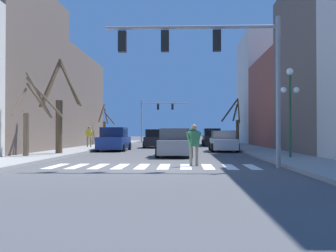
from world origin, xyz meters
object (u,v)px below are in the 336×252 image
object	(u,v)px
car_driving_away_lane	(189,138)
street_lamp_right_corner	(290,94)
car_parked_left_far	(155,139)
car_parked_right_mid	(114,140)
street_tree_left_near	(236,123)
street_tree_left_mid	(59,109)
traffic_signal_far	(156,112)
car_at_intersection	(212,138)
car_driving_toward_lane	(175,143)
pedestrian_crossing_street	(194,141)
car_parked_right_near	(223,142)
street_tree_right_near	(105,127)
street_tree_left_far	(31,119)
traffic_signal_near	(212,55)
pedestrian_waiting_at_curb	(89,135)

from	to	relation	value
car_driving_away_lane	street_lamp_right_corner	bearing A→B (deg)	-169.63
car_parked_left_far	car_parked_right_mid	size ratio (longest dim) A/B	0.91
street_tree_left_near	street_tree_left_mid	bearing A→B (deg)	-122.90
traffic_signal_far	car_at_intersection	world-z (taller)	traffic_signal_far
street_lamp_right_corner	car_driving_toward_lane	size ratio (longest dim) A/B	0.93
car_at_intersection	pedestrian_crossing_street	size ratio (longest dim) A/B	2.42
car_parked_right_near	street_tree_left_mid	bearing A→B (deg)	118.82
car_driving_toward_lane	street_tree_left_near	world-z (taller)	street_tree_left_near
car_parked_right_mid	car_at_intersection	size ratio (longest dim) A/B	1.14
car_parked_right_mid	street_tree_left_near	bearing A→B (deg)	-38.41
car_at_intersection	street_tree_right_near	bearing A→B (deg)	88.08
street_lamp_right_corner	car_driving_away_lane	xyz separation A→B (m)	(-4.78, 26.11, -2.54)
car_driving_toward_lane	street_tree_left_far	distance (m)	8.14
street_lamp_right_corner	car_parked_right_mid	world-z (taller)	street_lamp_right_corner
traffic_signal_near	street_tree_left_near	world-z (taller)	traffic_signal_near
car_driving_away_lane	car_parked_right_near	xyz separation A→B (m)	(2.29, -17.19, -0.08)
car_parked_right_mid	street_tree_left_near	xyz separation A→B (m)	(11.08, 13.97, 1.65)
street_tree_left_mid	street_tree_left_far	world-z (taller)	street_tree_left_mid
pedestrian_crossing_street	car_at_intersection	bearing A→B (deg)	-127.95
street_lamp_right_corner	street_tree_right_near	world-z (taller)	street_lamp_right_corner
car_parked_left_far	traffic_signal_near	bearing A→B (deg)	10.41
traffic_signal_near	traffic_signal_far	bearing A→B (deg)	97.25
car_parked_left_far	street_tree_left_mid	xyz separation A→B (m)	(-4.85, -12.86, 2.03)
car_driving_toward_lane	car_parked_right_mid	world-z (taller)	car_parked_right_mid
street_lamp_right_corner	street_tree_right_near	size ratio (longest dim) A/B	1.07
car_parked_right_near	pedestrian_crossing_street	size ratio (longest dim) A/B	2.47
car_parked_left_far	street_tree_right_near	bearing A→B (deg)	-130.53
street_lamp_right_corner	car_driving_away_lane	size ratio (longest dim) A/B	0.93
traffic_signal_far	street_lamp_right_corner	xyz separation A→B (m)	(9.56, -37.31, -1.11)
pedestrian_waiting_at_curb	traffic_signal_far	bearing A→B (deg)	-90.80
traffic_signal_near	street_lamp_right_corner	bearing A→B (deg)	46.05
car_driving_toward_lane	car_parked_left_far	xyz separation A→B (m)	(-2.10, 13.11, 0.02)
pedestrian_waiting_at_curb	street_tree_left_mid	xyz separation A→B (m)	(0.70, -10.25, 1.60)
street_lamp_right_corner	street_tree_left_near	distance (m)	23.70
traffic_signal_far	street_tree_right_near	bearing A→B (deg)	-104.42
street_tree_left_mid	traffic_signal_far	bearing A→B (deg)	84.46
car_driving_toward_lane	street_tree_left_near	size ratio (longest dim) A/B	0.96
traffic_signal_near	car_at_intersection	world-z (taller)	traffic_signal_near
car_parked_left_far	pedestrian_crossing_street	xyz separation A→B (m)	(3.06, -19.68, 0.25)
traffic_signal_near	traffic_signal_far	size ratio (longest dim) A/B	0.98
street_tree_left_mid	street_lamp_right_corner	bearing A→B (deg)	-14.04
street_lamp_right_corner	car_driving_toward_lane	distance (m)	7.11
car_driving_away_lane	street_tree_left_near	size ratio (longest dim) A/B	0.97
car_parked_right_near	pedestrian_crossing_street	xyz separation A→B (m)	(-2.46, -12.53, 0.31)
car_driving_away_lane	car_parked_left_far	distance (m)	10.54
car_driving_toward_lane	car_at_intersection	distance (m)	17.97
car_parked_left_far	car_at_intersection	world-z (taller)	car_at_intersection
car_parked_right_near	car_parked_left_far	bearing A→B (deg)	37.66
pedestrian_crossing_street	traffic_signal_near	bearing A→B (deg)	98.64
traffic_signal_far	car_parked_right_near	xyz separation A→B (m)	(7.07, -28.39, -3.73)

